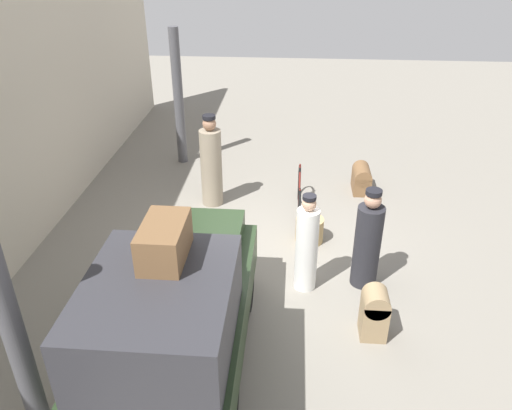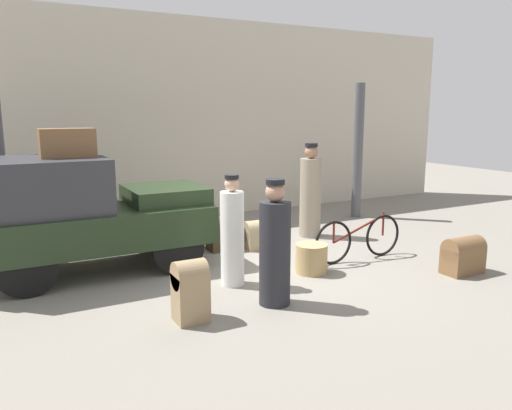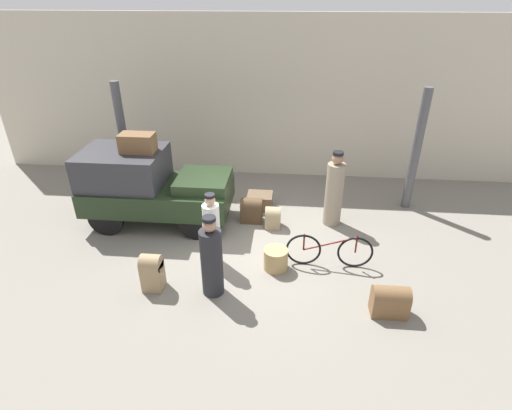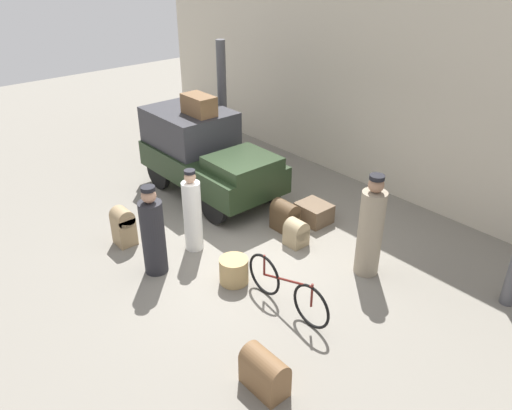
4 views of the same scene
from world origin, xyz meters
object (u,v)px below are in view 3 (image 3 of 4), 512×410
object	(u,v)px
bicycle	(329,251)
porter_with_bicycle	(212,232)
truck	(149,184)
trunk_umber_medium	(152,271)
wicker_basket	(276,259)
trunk_wicker_pale	(260,201)
trunk_on_truck_roof	(138,143)
conductor_in_dark_uniform	(212,260)
suitcase_tan_flat	(252,210)
suitcase_black_upright	(273,217)
trunk_barrel_dark	(390,301)
porter_standing_middle	(334,192)

from	to	relation	value
bicycle	porter_with_bicycle	xyz separation A→B (m)	(-2.36, -0.10, 0.36)
truck	trunk_umber_medium	xyz separation A→B (m)	(0.81, -2.47, -0.57)
wicker_basket	porter_with_bicycle	size ratio (longest dim) A/B	0.31
truck	trunk_wicker_pale	bearing A→B (deg)	18.38
trunk_on_truck_roof	conductor_in_dark_uniform	bearing A→B (deg)	-49.89
wicker_basket	conductor_in_dark_uniform	world-z (taller)	conductor_in_dark_uniform
suitcase_tan_flat	conductor_in_dark_uniform	bearing A→B (deg)	-99.74
wicker_basket	trunk_on_truck_roof	xyz separation A→B (m)	(-3.21, 1.65, 1.77)
conductor_in_dark_uniform	trunk_umber_medium	distance (m)	1.19
trunk_on_truck_roof	trunk_umber_medium	bearing A→B (deg)	-69.23
trunk_wicker_pale	trunk_umber_medium	xyz separation A→B (m)	(-1.74, -3.31, 0.20)
suitcase_black_upright	trunk_on_truck_roof	size ratio (longest dim) A/B	0.68
porter_with_bicycle	suitcase_black_upright	world-z (taller)	porter_with_bicycle
porter_with_bicycle	suitcase_black_upright	size ratio (longest dim) A/B	3.07
trunk_wicker_pale	trunk_on_truck_roof	size ratio (longest dim) A/B	0.84
trunk_wicker_pale	trunk_barrel_dark	bearing A→B (deg)	-54.67
trunk_umber_medium	suitcase_tan_flat	xyz separation A→B (m)	(1.60, 2.64, -0.08)
trunk_wicker_pale	trunk_umber_medium	bearing A→B (deg)	-117.73
trunk_umber_medium	suitcase_black_upright	world-z (taller)	trunk_umber_medium
conductor_in_dark_uniform	trunk_umber_medium	xyz separation A→B (m)	(-1.14, 0.00, -0.34)
trunk_barrel_dark	conductor_in_dark_uniform	bearing A→B (deg)	174.73
suitcase_black_upright	trunk_on_truck_roof	distance (m)	3.52
wicker_basket	trunk_barrel_dark	size ratio (longest dim) A/B	0.78
suitcase_tan_flat	trunk_wicker_pale	bearing A→B (deg)	77.91
wicker_basket	trunk_barrel_dark	bearing A→B (deg)	-28.76
suitcase_tan_flat	trunk_on_truck_roof	xyz separation A→B (m)	(-2.53, -0.17, 1.67)
bicycle	trunk_barrel_dark	xyz separation A→B (m)	(0.96, -1.30, -0.08)
porter_with_bicycle	suitcase_black_upright	distance (m)	1.96
trunk_barrel_dark	suitcase_tan_flat	world-z (taller)	suitcase_tan_flat
conductor_in_dark_uniform	suitcase_tan_flat	size ratio (longest dim) A/B	2.64
porter_with_bicycle	trunk_barrel_dark	xyz separation A→B (m)	(3.32, -1.20, -0.44)
bicycle	porter_with_bicycle	bearing A→B (deg)	-177.59
bicycle	wicker_basket	bearing A→B (deg)	-170.09
conductor_in_dark_uniform	suitcase_black_upright	xyz separation A→B (m)	(0.98, 2.43, -0.48)
porter_with_bicycle	suitcase_tan_flat	distance (m)	1.88
suitcase_black_upright	trunk_wicker_pale	bearing A→B (deg)	113.43
porter_standing_middle	trunk_wicker_pale	size ratio (longest dim) A/B	2.86
trunk_umber_medium	trunk_on_truck_roof	size ratio (longest dim) A/B	0.98
trunk_umber_medium	wicker_basket	bearing A→B (deg)	19.82
wicker_basket	trunk_barrel_dark	xyz separation A→B (m)	(2.02, -1.11, 0.07)
porter_standing_middle	trunk_wicker_pale	world-z (taller)	porter_standing_middle
bicycle	conductor_in_dark_uniform	xyz separation A→B (m)	(-2.20, -1.01, 0.37)
trunk_barrel_dark	bicycle	bearing A→B (deg)	126.39
porter_standing_middle	suitcase_black_upright	distance (m)	1.55
bicycle	suitcase_tan_flat	distance (m)	2.39
bicycle	trunk_on_truck_roof	world-z (taller)	trunk_on_truck_roof
bicycle	suitcase_black_upright	world-z (taller)	bicycle
conductor_in_dark_uniform	suitcase_black_upright	distance (m)	2.66
bicycle	trunk_on_truck_roof	size ratio (longest dim) A/B	2.29
trunk_barrel_dark	porter_standing_middle	bearing A→B (deg)	104.19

